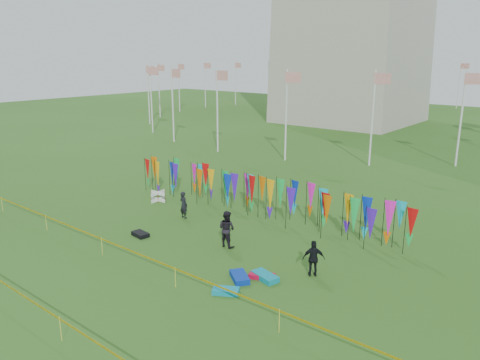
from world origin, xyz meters
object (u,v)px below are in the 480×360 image
Objects in this scene: kite_bag_blue at (240,277)px; kite_bag_red at (262,276)px; kite_bag_turquoise at (226,291)px; kite_bag_black at (140,234)px; person_mid at (227,229)px; kite_bag_teal at (265,276)px; person_right at (314,258)px; box_kite at (158,196)px; person_left at (184,205)px.

kite_bag_blue reaches higher than kite_bag_red.
kite_bag_turquoise is 1.12× the size of kite_bag_black.
person_mid is at bearing 22.92° from kite_bag_black.
kite_bag_teal is at bearing 7.68° from kite_bag_red.
person_right is (4.95, -0.09, -0.12)m from person_mid.
kite_bag_black is (3.84, -4.59, -0.24)m from box_kite.
kite_bag_red is (8.05, -3.24, -0.69)m from person_left.
kite_bag_red is at bearing -20.73° from box_kite.
person_right reaches higher than kite_bag_blue.
person_right reaches higher than kite_bag_red.
person_mid is at bearing 130.22° from kite_bag_turquoise.
kite_bag_red is at bearing 47.69° from kite_bag_blue.
kite_bag_blue is at bearing 104.10° from kite_bag_turquoise.
kite_bag_black is at bearing 100.69° from person_left.
person_left reaches higher than box_kite.
kite_bag_blue is at bearing 8.97° from person_right.
person_right is at bearing 176.22° from person_left.
person_left is 9.75m from person_right.
person_mid is at bearing 167.31° from person_left.
box_kite is at bearing 159.27° from kite_bag_red.
person_right is 2.20m from kite_bag_teal.
person_right is at bearing 47.66° from kite_bag_teal.
person_mid is at bearing 155.17° from kite_bag_teal.
kite_bag_black is at bearing -178.58° from kite_bag_red.
box_kite is 0.44× the size of person_right.
kite_bag_black is at bearing -178.46° from kite_bag_teal.
kite_bag_blue is 0.95× the size of kite_bag_teal.
box_kite is 8.68m from person_mid.
kite_bag_teal is (-1.41, -1.55, -0.68)m from person_right.
person_mid is at bearing 139.21° from kite_bag_blue.
person_mid reaches higher than kite_bag_blue.
box_kite reaches higher than kite_bag_black.
box_kite is 0.75× the size of kite_bag_black.
kite_bag_turquoise is at bearing -29.40° from box_kite.
person_mid is 1.15× the size of person_right.
kite_bag_red is (0.33, 1.96, -0.01)m from kite_bag_turquoise.
kite_bag_black is (-7.43, 1.77, 0.00)m from kite_bag_turquoise.
box_kite is at bearing -19.17° from person_mid.
kite_bag_blue is 7.14m from kite_bag_black.
kite_bag_blue is at bearing 157.99° from person_left.
kite_bag_blue is (10.96, -5.11, -0.23)m from box_kite.
box_kite reaches higher than kite_bag_blue.
person_mid is (8.21, -2.74, 0.57)m from box_kite.
person_left reaches higher than kite_bag_teal.
person_left reaches higher than kite_bag_blue.
kite_bag_blue is 1.25× the size of kite_bag_black.
person_mid reaches higher than kite_bag_black.
kite_bag_blue is (7.40, -3.95, -0.67)m from person_left.
person_right reaches higher than person_left.
box_kite is 12.42m from kite_bag_red.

